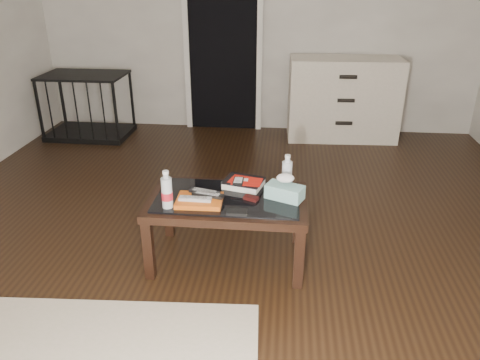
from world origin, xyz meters
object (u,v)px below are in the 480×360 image
object	(u,v)px
pet_crate	(89,116)
water_bottle_right	(287,172)
coffee_table	(228,206)
tissue_box	(285,192)
water_bottle_left	(167,189)
dresser	(343,99)
textbook	(244,183)

from	to	relation	value
pet_crate	water_bottle_right	bearing A→B (deg)	-43.27
water_bottle_right	coffee_table	bearing A→B (deg)	-157.39
water_bottle_right	tissue_box	distance (m)	0.16
coffee_table	water_bottle_left	world-z (taller)	water_bottle_left
pet_crate	water_bottle_right	size ratio (longest dim) A/B	3.81
dresser	textbook	size ratio (longest dim) A/B	4.88
textbook	tissue_box	xyz separation A→B (m)	(0.27, -0.15, 0.02)
textbook	coffee_table	bearing A→B (deg)	-103.26
pet_crate	tissue_box	bearing A→B (deg)	-45.19
tissue_box	coffee_table	bearing A→B (deg)	-154.83
pet_crate	water_bottle_left	world-z (taller)	pet_crate
textbook	water_bottle_left	distance (m)	0.55
coffee_table	textbook	bearing A→B (deg)	61.86
dresser	water_bottle_right	size ratio (longest dim) A/B	5.13
water_bottle_right	tissue_box	xyz separation A→B (m)	(-0.01, -0.14, -0.07)
coffee_table	water_bottle_right	size ratio (longest dim) A/B	4.20
pet_crate	textbook	distance (m)	2.96
textbook	water_bottle_left	world-z (taller)	water_bottle_left
textbook	water_bottle_left	bearing A→B (deg)	-126.96
pet_crate	tissue_box	size ratio (longest dim) A/B	3.95
pet_crate	textbook	xyz separation A→B (m)	(1.99, -2.18, 0.25)
coffee_table	water_bottle_left	size ratio (longest dim) A/B	4.20
textbook	water_bottle_right	bearing A→B (deg)	13.05
tissue_box	dresser	bearing A→B (deg)	99.80
coffee_table	tissue_box	world-z (taller)	tissue_box
textbook	water_bottle_left	size ratio (longest dim) A/B	1.05
water_bottle_left	water_bottle_right	size ratio (longest dim) A/B	1.00
pet_crate	textbook	world-z (taller)	pet_crate
tissue_box	water_bottle_right	bearing A→B (deg)	109.54
coffee_table	textbook	world-z (taller)	textbook
textbook	tissue_box	world-z (taller)	tissue_box
coffee_table	dresser	bearing A→B (deg)	69.26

